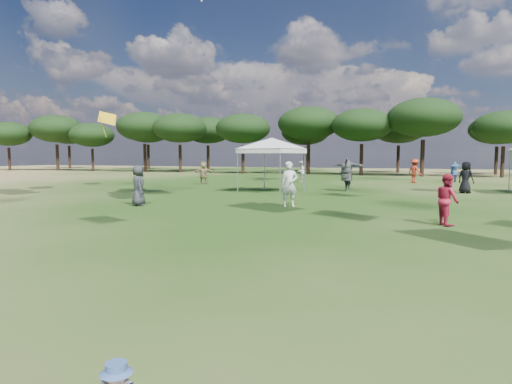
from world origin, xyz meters
TOP-DOWN VIEW (x-y plane):
  - tree_line at (2.39, 47.41)m, footprint 108.78×17.63m
  - tent_left at (-5.15, 22.28)m, footprint 5.68×5.68m
  - festival_crowd at (0.61, 25.87)m, footprint 29.22×24.10m

SIDE VIEW (x-z plane):
  - festival_crowd at x=0.61m, z-range -0.10..1.81m
  - tent_left at x=-5.15m, z-range 1.23..4.55m
  - tree_line at x=2.39m, z-range 1.54..9.31m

